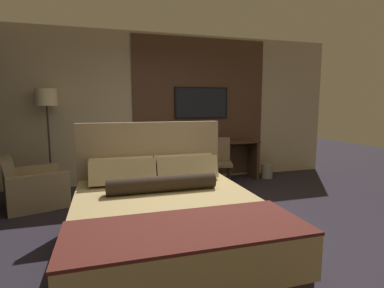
{
  "coord_description": "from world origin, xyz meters",
  "views": [
    {
      "loc": [
        -1.04,
        -3.1,
        1.49
      ],
      "look_at": [
        0.17,
        1.0,
        0.92
      ],
      "focal_mm": 28.0,
      "sensor_mm": 36.0,
      "label": 1
    }
  ],
  "objects": [
    {
      "name": "armchair_by_window",
      "position": [
        -2.07,
        1.67,
        0.25
      ],
      "size": [
        1.01,
        1.04,
        0.76
      ],
      "rotation": [
        0.0,
        0.0,
        1.89
      ],
      "color": "#998460",
      "rests_on": "ground_plane"
    },
    {
      "name": "desk",
      "position": [
        0.81,
        2.34,
        0.53
      ],
      "size": [
        2.16,
        0.46,
        0.77
      ],
      "color": "#422D1E",
      "rests_on": "ground_plane"
    },
    {
      "name": "floor_lamp",
      "position": [
        -1.93,
        2.33,
        1.46
      ],
      "size": [
        0.34,
        0.34,
        1.74
      ],
      "color": "#282623",
      "rests_on": "ground_plane"
    },
    {
      "name": "book",
      "position": [
        0.97,
        2.27,
        0.78
      ],
      "size": [
        0.25,
        0.2,
        0.03
      ],
      "color": "#332D28",
      "rests_on": "desk"
    },
    {
      "name": "bed",
      "position": [
        -0.47,
        -0.25,
        0.35
      ],
      "size": [
        1.82,
        2.19,
        1.26
      ],
      "color": "#33281E",
      "rests_on": "ground_plane"
    },
    {
      "name": "wall_back_tv_panel",
      "position": [
        0.12,
        2.59,
        1.4
      ],
      "size": [
        7.2,
        0.09,
        2.8
      ],
      "color": "#BCAD8E",
      "rests_on": "ground_plane"
    },
    {
      "name": "desk_chair",
      "position": [
        0.89,
        1.76,
        0.54
      ],
      "size": [
        0.55,
        0.55,
        0.9
      ],
      "rotation": [
        0.0,
        0.0,
        -0.3
      ],
      "color": "brown",
      "rests_on": "ground_plane"
    },
    {
      "name": "vase_tall",
      "position": [
        0.59,
        2.32,
        0.95
      ],
      "size": [
        0.07,
        0.07,
        0.37
      ],
      "color": "#846647",
      "rests_on": "desk"
    },
    {
      "name": "waste_bin",
      "position": [
        2.1,
        2.16,
        0.14
      ],
      "size": [
        0.22,
        0.22,
        0.28
      ],
      "color": "gray",
      "rests_on": "ground_plane"
    },
    {
      "name": "tv",
      "position": [
        0.81,
        2.52,
        1.51
      ],
      "size": [
        1.08,
        0.04,
        0.61
      ],
      "color": "black"
    },
    {
      "name": "ground_plane",
      "position": [
        0.0,
        0.0,
        0.0
      ],
      "size": [
        16.0,
        16.0,
        0.0
      ],
      "primitive_type": "plane",
      "color": "#28232D"
    }
  ]
}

